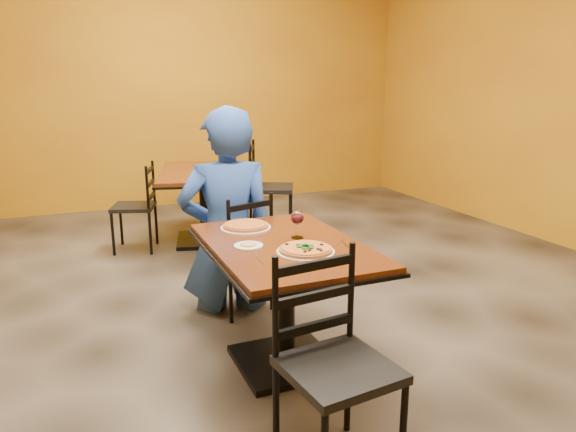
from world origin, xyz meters
name	(u,v)px	position (x,y,z in m)	size (l,w,h in m)	color
floor	(257,328)	(0.00, 0.00, 0.00)	(7.00, 8.00, 0.01)	black
wall_back	(152,92)	(0.00, 4.00, 1.50)	(7.00, 0.01, 3.00)	#B78514
table_main	(284,276)	(0.00, -0.50, 0.56)	(0.83, 1.23, 0.75)	#63270F
table_second	(205,189)	(0.19, 2.12, 0.56)	(1.23, 1.55, 0.75)	#63270F
chair_main_near	(339,371)	(-0.12, -1.40, 0.47)	(0.43, 0.43, 0.94)	black
chair_main_far	(237,252)	(-0.01, 0.38, 0.44)	(0.40, 0.40, 0.87)	black
chair_second_left	(134,207)	(-0.53, 2.12, 0.43)	(0.39, 0.39, 0.86)	black
chair_second_right	(271,189)	(0.92, 2.12, 0.51)	(0.46, 0.46, 1.01)	black
diner	(227,210)	(-0.06, 0.43, 0.74)	(0.70, 0.46, 1.47)	#1A4292
plate_main	(306,252)	(0.04, -0.70, 0.76)	(0.31, 0.31, 0.01)	white
pizza_main	(306,249)	(0.04, -0.70, 0.77)	(0.28, 0.28, 0.02)	maroon
plate_far	(246,228)	(-0.11, -0.13, 0.76)	(0.31, 0.31, 0.01)	white
pizza_far	(246,225)	(-0.11, -0.13, 0.77)	(0.28, 0.28, 0.02)	orange
side_plate	(249,246)	(-0.21, -0.48, 0.76)	(0.16, 0.16, 0.01)	white
dip	(249,244)	(-0.21, -0.48, 0.76)	(0.09, 0.09, 0.01)	tan
wine_glass	(297,223)	(0.11, -0.43, 0.84)	(0.08, 0.08, 0.18)	white
fork	(261,259)	(-0.22, -0.72, 0.75)	(0.01, 0.19, 0.00)	silver
knife	(346,246)	(0.29, -0.68, 0.75)	(0.01, 0.21, 0.00)	silver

